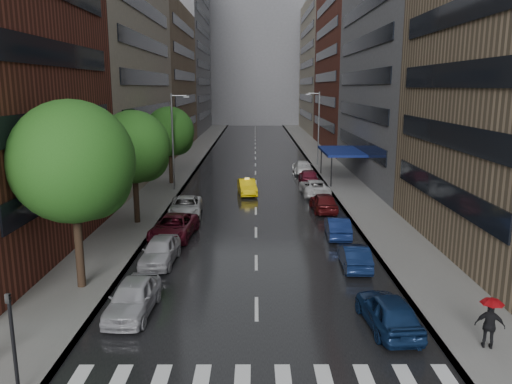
% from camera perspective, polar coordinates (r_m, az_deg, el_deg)
% --- Properties ---
extents(ground, '(220.00, 220.00, 0.00)m').
position_cam_1_polar(ground, '(19.43, 0.10, -18.23)').
color(ground, gray).
rests_on(ground, ground).
extents(road, '(14.00, 140.00, 0.01)m').
position_cam_1_polar(road, '(67.51, -0.07, 3.65)').
color(road, black).
rests_on(road, ground).
extents(sidewalk_left, '(4.00, 140.00, 0.15)m').
position_cam_1_polar(sidewalk_left, '(68.09, -7.68, 3.67)').
color(sidewalk_left, gray).
rests_on(sidewalk_left, ground).
extents(sidewalk_right, '(4.00, 140.00, 0.15)m').
position_cam_1_polar(sidewalk_right, '(68.10, 7.54, 3.67)').
color(sidewalk_right, gray).
rests_on(sidewalk_right, ground).
extents(buildings_left, '(8.00, 108.00, 38.00)m').
position_cam_1_polar(buildings_left, '(77.30, -11.74, 16.34)').
color(buildings_left, maroon).
rests_on(buildings_left, ground).
extents(buildings_right, '(8.05, 109.10, 36.00)m').
position_cam_1_polar(buildings_right, '(75.21, 11.88, 15.73)').
color(buildings_right, '#937A5B').
rests_on(buildings_right, ground).
extents(building_far, '(40.00, 14.00, 32.00)m').
position_cam_1_polar(building_far, '(134.94, -0.10, 14.61)').
color(building_far, slate).
rests_on(building_far, ground).
extents(tree_near, '(5.80, 5.80, 9.24)m').
position_cam_1_polar(tree_near, '(24.84, -20.24, 3.24)').
color(tree_near, '#382619').
rests_on(tree_near, ground).
extents(tree_mid, '(5.14, 5.14, 8.19)m').
position_cam_1_polar(tree_mid, '(36.19, -13.81, 5.00)').
color(tree_mid, '#382619').
rests_on(tree_mid, ground).
extents(tree_far, '(4.93, 4.93, 7.85)m').
position_cam_1_polar(tree_far, '(50.85, -9.85, 6.82)').
color(tree_far, '#382619').
rests_on(tree_far, ground).
extents(taxi, '(2.02, 4.44, 1.41)m').
position_cam_1_polar(taxi, '(45.98, -1.02, 0.59)').
color(taxi, yellow).
rests_on(taxi, ground).
extents(parked_cars_left, '(2.97, 21.87, 1.52)m').
position_cam_1_polar(parked_cars_left, '(31.91, -9.77, -4.65)').
color(parked_cars_left, '#A6A5AB').
rests_on(parked_cars_left, ground).
extents(parked_cars_right, '(2.62, 42.46, 1.57)m').
position_cam_1_polar(parked_cars_right, '(41.79, 7.40, -0.62)').
color(parked_cars_right, '#0F244A').
rests_on(parked_cars_right, ground).
extents(ped_red_umbrella, '(1.13, 0.82, 2.01)m').
position_cam_1_polar(ped_red_umbrella, '(21.01, 25.23, -12.96)').
color(ped_red_umbrella, black).
rests_on(ped_red_umbrella, sidewalk_right).
extents(traffic_light, '(0.18, 0.15, 3.45)m').
position_cam_1_polar(traffic_light, '(17.77, -26.07, -14.47)').
color(traffic_light, black).
rests_on(traffic_light, sidewalk_left).
extents(street_lamp_left, '(1.74, 0.22, 9.00)m').
position_cam_1_polar(street_lamp_left, '(47.67, -9.41, 5.92)').
color(street_lamp_left, gray).
rests_on(street_lamp_left, sidewalk_left).
extents(street_lamp_right, '(1.74, 0.22, 9.00)m').
position_cam_1_polar(street_lamp_right, '(62.48, 7.10, 7.39)').
color(street_lamp_right, gray).
rests_on(street_lamp_right, sidewalk_right).
extents(awning, '(4.00, 8.00, 3.12)m').
position_cam_1_polar(awning, '(53.00, 9.74, 4.60)').
color(awning, navy).
rests_on(awning, sidewalk_right).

